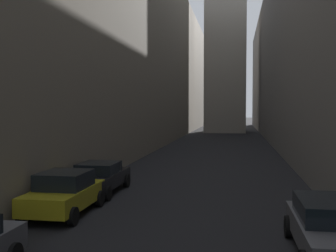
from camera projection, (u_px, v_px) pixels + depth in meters
ground_plane at (218, 145)px, 43.49m from camera, size 264.00×264.00×0.00m
building_block_left at (103, 54)px, 47.22m from camera, size 15.66×108.00×20.25m
parked_car_left_third at (64, 193)px, 15.29m from camera, size 2.04×4.05×1.58m
parked_car_left_far at (99, 177)px, 19.11m from camera, size 2.05×4.55×1.41m
parked_car_right_third at (332, 227)px, 10.89m from camera, size 2.05×4.56×1.51m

